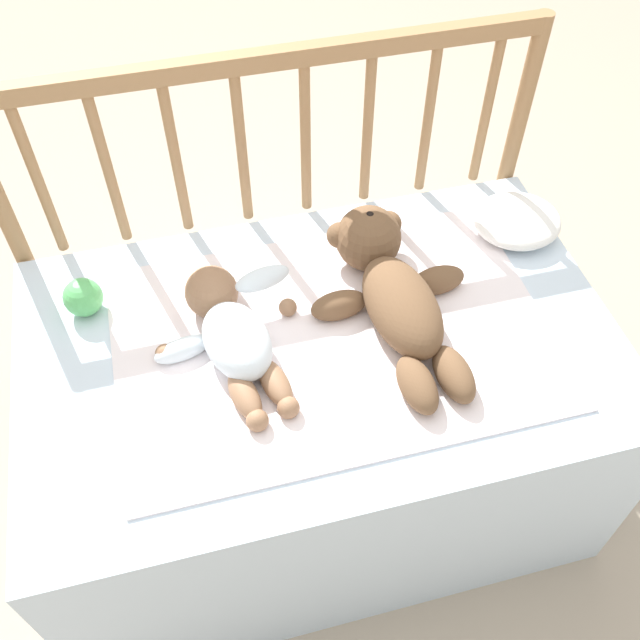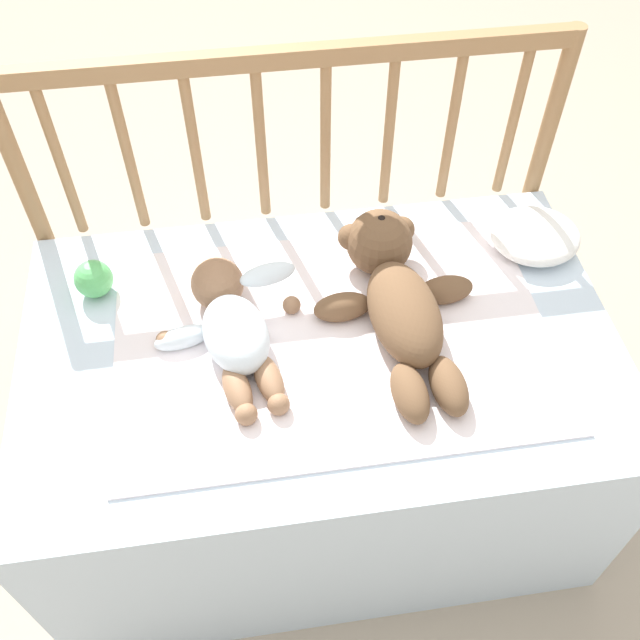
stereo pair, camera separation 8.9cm
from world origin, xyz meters
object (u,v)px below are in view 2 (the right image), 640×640
teddy_bear (396,292)px  toy_ball (94,279)px  baby (232,324)px  small_pillow (535,236)px

teddy_bear → toy_ball: (-0.58, 0.14, -0.02)m
baby → toy_ball: size_ratio=4.68×
baby → teddy_bear: bearing=4.8°
toy_ball → small_pillow: (0.91, 0.00, -0.01)m
teddy_bear → baby: bearing=-175.2°
toy_ball → baby: bearing=-31.5°
small_pillow → teddy_bear: bearing=-157.6°
small_pillow → toy_ball: bearing=-180.0°
baby → toy_ball: (-0.26, 0.16, -0.01)m
baby → small_pillow: (0.65, 0.16, -0.02)m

